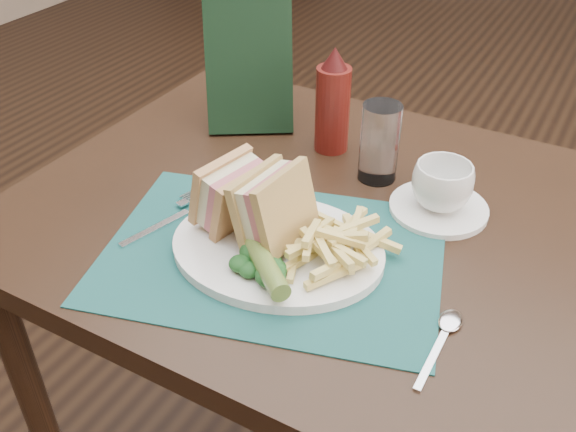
# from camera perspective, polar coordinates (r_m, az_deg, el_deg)

# --- Properties ---
(floor) EXTENTS (7.00, 7.00, 0.00)m
(floor) POSITION_cam_1_polar(r_m,az_deg,el_deg) (1.84, 8.98, -10.46)
(floor) COLOR black
(floor) RESTS_ON ground
(table_main) EXTENTS (0.90, 0.75, 0.75)m
(table_main) POSITION_cam_1_polar(r_m,az_deg,el_deg) (1.25, 1.85, -13.17)
(table_main) COLOR black
(table_main) RESTS_ON ground
(placemat) EXTENTS (0.54, 0.44, 0.00)m
(placemat) POSITION_cam_1_polar(r_m,az_deg,el_deg) (0.90, -1.40, -3.40)
(placemat) COLOR #174B49
(placemat) RESTS_ON table_main
(plate) EXTENTS (0.34, 0.29, 0.01)m
(plate) POSITION_cam_1_polar(r_m,az_deg,el_deg) (0.89, -0.94, -2.94)
(plate) COLOR white
(plate) RESTS_ON placemat
(sandwich_half_a) EXTENTS (0.10, 0.12, 0.10)m
(sandwich_half_a) POSITION_cam_1_polar(r_m,az_deg,el_deg) (0.92, -6.01, 2.54)
(sandwich_half_a) COLOR tan
(sandwich_half_a) RESTS_ON plate
(sandwich_half_b) EXTENTS (0.09, 0.12, 0.11)m
(sandwich_half_b) POSITION_cam_1_polar(r_m,az_deg,el_deg) (0.87, -2.36, 1.29)
(sandwich_half_b) COLOR tan
(sandwich_half_b) RESTS_ON plate
(kale_garnish) EXTENTS (0.11, 0.08, 0.03)m
(kale_garnish) POSITION_cam_1_polar(r_m,az_deg,el_deg) (0.84, -2.59, -4.02)
(kale_garnish) COLOR #163C1A
(kale_garnish) RESTS_ON plate
(pickle_spear) EXTENTS (0.11, 0.10, 0.03)m
(pickle_spear) POSITION_cam_1_polar(r_m,az_deg,el_deg) (0.82, -2.02, -4.36)
(pickle_spear) COLOR #516C29
(pickle_spear) RESTS_ON plate
(fries_pile) EXTENTS (0.18, 0.20, 0.05)m
(fries_pile) POSITION_cam_1_polar(r_m,az_deg,el_deg) (0.86, 4.15, -1.96)
(fries_pile) COLOR #E5CF72
(fries_pile) RESTS_ON plate
(fork) EXTENTS (0.08, 0.17, 0.01)m
(fork) POSITION_cam_1_polar(r_m,az_deg,el_deg) (0.98, -10.64, 0.05)
(fork) COLOR silver
(fork) RESTS_ON placemat
(spoon) EXTENTS (0.03, 0.15, 0.01)m
(spoon) POSITION_cam_1_polar(r_m,az_deg,el_deg) (0.79, 13.26, -11.01)
(spoon) COLOR silver
(spoon) RESTS_ON table_main
(saucer) EXTENTS (0.18, 0.18, 0.01)m
(saucer) POSITION_cam_1_polar(r_m,az_deg,el_deg) (1.01, 13.22, 0.67)
(saucer) COLOR white
(saucer) RESTS_ON table_main
(coffee_cup) EXTENTS (0.13, 0.13, 0.07)m
(coffee_cup) POSITION_cam_1_polar(r_m,az_deg,el_deg) (0.98, 13.54, 2.62)
(coffee_cup) COLOR white
(coffee_cup) RESTS_ON saucer
(drinking_glass) EXTENTS (0.08, 0.08, 0.13)m
(drinking_glass) POSITION_cam_1_polar(r_m,az_deg,el_deg) (1.04, 8.14, 6.47)
(drinking_glass) COLOR silver
(drinking_glass) RESTS_ON table_main
(ketchup_bottle) EXTENTS (0.07, 0.07, 0.19)m
(ketchup_bottle) POSITION_cam_1_polar(r_m,az_deg,el_deg) (1.11, 4.01, 10.25)
(ketchup_bottle) COLOR #4F110D
(ketchup_bottle) RESTS_ON table_main
(check_presenter) EXTENTS (0.18, 0.16, 0.25)m
(check_presenter) POSITION_cam_1_polar(r_m,az_deg,el_deg) (1.18, -3.49, 13.49)
(check_presenter) COLOR black
(check_presenter) RESTS_ON table_main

